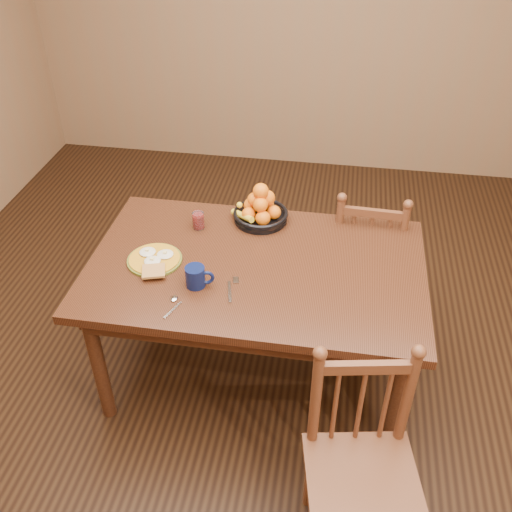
% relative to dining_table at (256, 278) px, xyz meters
% --- Properties ---
extents(room, '(4.52, 5.02, 2.72)m').
position_rel_dining_table_xyz_m(room, '(0.00, 0.00, 0.68)').
color(room, black).
rests_on(room, ground).
extents(dining_table, '(1.60, 1.00, 0.75)m').
position_rel_dining_table_xyz_m(dining_table, '(0.00, 0.00, 0.00)').
color(dining_table, black).
rests_on(dining_table, ground).
extents(chair_far, '(0.42, 0.41, 0.90)m').
position_rel_dining_table_xyz_m(chair_far, '(0.55, 0.57, -0.23)').
color(chair_far, '#4D2B17').
rests_on(chair_far, ground).
extents(chair_near, '(0.49, 0.48, 0.94)m').
position_rel_dining_table_xyz_m(chair_near, '(0.54, -0.82, -0.21)').
color(chair_near, '#4D2B17').
rests_on(chair_near, ground).
extents(breakfast_plate, '(0.26, 0.30, 0.04)m').
position_rel_dining_table_xyz_m(breakfast_plate, '(-0.48, -0.06, 0.10)').
color(breakfast_plate, '#59601E').
rests_on(breakfast_plate, dining_table).
extents(fork, '(0.05, 0.18, 0.00)m').
position_rel_dining_table_xyz_m(fork, '(-0.08, -0.19, 0.09)').
color(fork, silver).
rests_on(fork, dining_table).
extents(spoon, '(0.06, 0.15, 0.01)m').
position_rel_dining_table_xyz_m(spoon, '(-0.31, -0.33, 0.09)').
color(spoon, silver).
rests_on(spoon, dining_table).
extents(coffee_mug, '(0.13, 0.09, 0.10)m').
position_rel_dining_table_xyz_m(coffee_mug, '(-0.24, -0.20, 0.14)').
color(coffee_mug, '#0A133A').
rests_on(coffee_mug, dining_table).
extents(juice_glass, '(0.06, 0.06, 0.09)m').
position_rel_dining_table_xyz_m(juice_glass, '(-0.34, 0.26, 0.13)').
color(juice_glass, silver).
rests_on(juice_glass, dining_table).
extents(fruit_bowl, '(0.29, 0.29, 0.22)m').
position_rel_dining_table_xyz_m(fruit_bowl, '(-0.04, 0.38, 0.15)').
color(fruit_bowl, black).
rests_on(fruit_bowl, dining_table).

